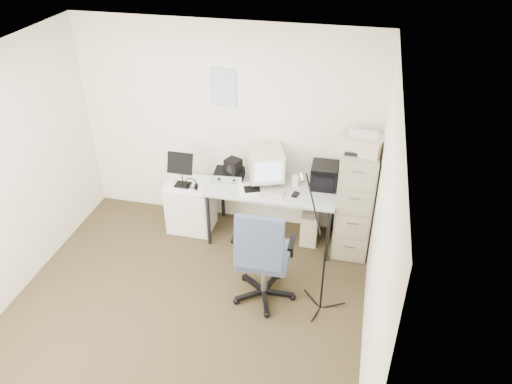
% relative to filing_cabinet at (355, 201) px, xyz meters
% --- Properties ---
extents(floor, '(3.60, 3.60, 0.01)m').
position_rel_filing_cabinet_xyz_m(floor, '(-1.58, -1.48, -0.66)').
color(floor, '#38311D').
rests_on(floor, ground).
extents(ceiling, '(3.60, 3.60, 0.01)m').
position_rel_filing_cabinet_xyz_m(ceiling, '(-1.58, -1.48, 1.85)').
color(ceiling, white).
rests_on(ceiling, ground).
extents(wall_back, '(3.60, 0.02, 2.50)m').
position_rel_filing_cabinet_xyz_m(wall_back, '(-1.58, 0.32, 0.60)').
color(wall_back, white).
rests_on(wall_back, ground).
extents(wall_front, '(3.60, 0.02, 2.50)m').
position_rel_filing_cabinet_xyz_m(wall_front, '(-1.58, -3.28, 0.60)').
color(wall_front, white).
rests_on(wall_front, ground).
extents(wall_right, '(0.02, 3.60, 2.50)m').
position_rel_filing_cabinet_xyz_m(wall_right, '(0.22, -1.48, 0.60)').
color(wall_right, white).
rests_on(wall_right, ground).
extents(wall_calendar, '(0.30, 0.02, 0.44)m').
position_rel_filing_cabinet_xyz_m(wall_calendar, '(-1.60, 0.31, 1.10)').
color(wall_calendar, white).
rests_on(wall_calendar, wall_back).
extents(filing_cabinet, '(0.40, 0.60, 1.30)m').
position_rel_filing_cabinet_xyz_m(filing_cabinet, '(0.00, 0.00, 0.00)').
color(filing_cabinet, tan).
rests_on(filing_cabinet, floor).
extents(printer, '(0.52, 0.43, 0.17)m').
position_rel_filing_cabinet_xyz_m(printer, '(0.00, -0.02, 0.74)').
color(printer, '#C1B797').
rests_on(printer, filing_cabinet).
extents(desk, '(1.50, 0.70, 0.73)m').
position_rel_filing_cabinet_xyz_m(desk, '(-0.95, -0.03, -0.29)').
color(desk, '#A9A9A9').
rests_on(desk, floor).
extents(crt_monitor, '(0.50, 0.51, 0.42)m').
position_rel_filing_cabinet_xyz_m(crt_monitor, '(-1.04, 0.04, 0.29)').
color(crt_monitor, '#C1B797').
rests_on(crt_monitor, desk).
extents(crt_tv, '(0.31, 0.32, 0.27)m').
position_rel_filing_cabinet_xyz_m(crt_tv, '(-0.37, 0.12, 0.22)').
color(crt_tv, black).
rests_on(crt_tv, desk).
extents(desk_speaker, '(0.08, 0.08, 0.14)m').
position_rel_filing_cabinet_xyz_m(desk_speaker, '(-0.70, 0.04, 0.15)').
color(desk_speaker, silver).
rests_on(desk_speaker, desk).
extents(keyboard, '(0.43, 0.18, 0.02)m').
position_rel_filing_cabinet_xyz_m(keyboard, '(-0.99, -0.17, 0.09)').
color(keyboard, '#C1B797').
rests_on(keyboard, desk).
extents(mouse, '(0.08, 0.11, 0.03)m').
position_rel_filing_cabinet_xyz_m(mouse, '(-0.66, -0.17, 0.09)').
color(mouse, black).
rests_on(mouse, desk).
extents(radio_receiver, '(0.37, 0.28, 0.10)m').
position_rel_filing_cabinet_xyz_m(radio_receiver, '(-1.49, 0.04, 0.13)').
color(radio_receiver, black).
rests_on(radio_receiver, desk).
extents(radio_speaker, '(0.21, 0.21, 0.17)m').
position_rel_filing_cabinet_xyz_m(radio_speaker, '(-1.43, 0.02, 0.26)').
color(radio_speaker, black).
rests_on(radio_speaker, radio_receiver).
extents(papers, '(0.31, 0.36, 0.02)m').
position_rel_filing_cabinet_xyz_m(papers, '(-1.20, -0.18, 0.09)').
color(papers, white).
rests_on(papers, desk).
extents(pc_tower, '(0.20, 0.44, 0.41)m').
position_rel_filing_cabinet_xyz_m(pc_tower, '(-0.49, 0.07, -0.45)').
color(pc_tower, '#C1B797').
rests_on(pc_tower, floor).
extents(office_chair, '(0.67, 0.67, 1.15)m').
position_rel_filing_cabinet_xyz_m(office_chair, '(-0.83, -1.05, -0.07)').
color(office_chair, '#313A4B').
rests_on(office_chair, floor).
extents(side_cart, '(0.53, 0.43, 0.66)m').
position_rel_filing_cabinet_xyz_m(side_cart, '(-1.96, -0.06, -0.32)').
color(side_cart, white).
rests_on(side_cart, floor).
extents(music_stand, '(0.34, 0.23, 0.45)m').
position_rel_filing_cabinet_xyz_m(music_stand, '(-2.01, -0.13, 0.23)').
color(music_stand, black).
rests_on(music_stand, side_cart).
extents(headphones, '(0.19, 0.19, 0.03)m').
position_rel_filing_cabinet_xyz_m(headphones, '(-1.89, -0.19, 0.06)').
color(headphones, black).
rests_on(headphones, side_cart).
extents(mic_stand, '(0.03, 0.03, 1.34)m').
position_rel_filing_cabinet_xyz_m(mic_stand, '(-0.22, -1.10, 0.02)').
color(mic_stand, black).
rests_on(mic_stand, floor).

